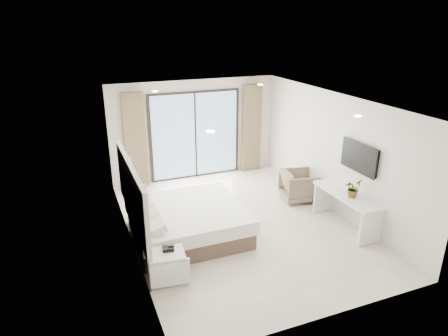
{
  "coord_description": "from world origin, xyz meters",
  "views": [
    {
      "loc": [
        -3.17,
        -7.01,
        4.2
      ],
      "look_at": [
        -0.22,
        0.4,
        1.2
      ],
      "focal_mm": 32.0,
      "sensor_mm": 36.0,
      "label": 1
    }
  ],
  "objects_px": {
    "console_desk": "(346,202)",
    "bed": "(187,221)",
    "armchair": "(299,184)",
    "nightstand": "(167,267)"
  },
  "relations": [
    {
      "from": "console_desk",
      "to": "bed",
      "type": "bearing_deg",
      "value": 164.9
    },
    {
      "from": "console_desk",
      "to": "armchair",
      "type": "height_order",
      "value": "armchair"
    },
    {
      "from": "armchair",
      "to": "nightstand",
      "type": "bearing_deg",
      "value": 128.14
    },
    {
      "from": "bed",
      "to": "armchair",
      "type": "bearing_deg",
      "value": 12.26
    },
    {
      "from": "console_desk",
      "to": "armchair",
      "type": "xyz_separation_m",
      "value": [
        -0.19,
        1.54,
        -0.16
      ]
    },
    {
      "from": "nightstand",
      "to": "armchair",
      "type": "relative_size",
      "value": 0.81
    },
    {
      "from": "armchair",
      "to": "console_desk",
      "type": "bearing_deg",
      "value": -162.44
    },
    {
      "from": "console_desk",
      "to": "armchair",
      "type": "bearing_deg",
      "value": 97.05
    },
    {
      "from": "bed",
      "to": "armchair",
      "type": "relative_size",
      "value": 2.74
    },
    {
      "from": "nightstand",
      "to": "armchair",
      "type": "xyz_separation_m",
      "value": [
        3.8,
        1.99,
        0.13
      ]
    }
  ]
}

